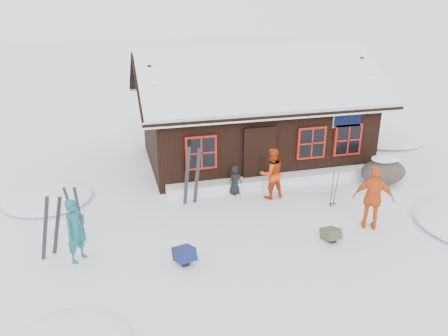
{
  "coord_description": "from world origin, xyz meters",
  "views": [
    {
      "loc": [
        -3.84,
        -10.64,
        6.06
      ],
      "look_at": [
        -0.7,
        1.05,
        1.3
      ],
      "focal_mm": 35.0,
      "sensor_mm": 36.0,
      "label": 1
    }
  ],
  "objects_px": {
    "skier_orange_left": "(271,173)",
    "backpack_olive": "(330,236)",
    "ski_poles": "(334,190)",
    "skier_orange_right": "(373,198)",
    "skier_teal": "(76,230)",
    "ski_pair_left": "(51,227)",
    "boulder": "(383,171)",
    "backpack_blue": "(184,257)",
    "skier_crouched": "(235,180)"
  },
  "relations": [
    {
      "from": "skier_orange_left",
      "to": "backpack_olive",
      "type": "relative_size",
      "value": 3.27
    },
    {
      "from": "skier_orange_left",
      "to": "ski_poles",
      "type": "xyz_separation_m",
      "value": [
        1.63,
        -1.1,
        -0.28
      ]
    },
    {
      "from": "skier_orange_right",
      "to": "ski_poles",
      "type": "bearing_deg",
      "value": -46.1
    },
    {
      "from": "skier_teal",
      "to": "ski_pair_left",
      "type": "height_order",
      "value": "skier_teal"
    },
    {
      "from": "boulder",
      "to": "ski_poles",
      "type": "distance_m",
      "value": 2.76
    },
    {
      "from": "ski_poles",
      "to": "backpack_blue",
      "type": "height_order",
      "value": "ski_poles"
    },
    {
      "from": "skier_orange_right",
      "to": "backpack_olive",
      "type": "relative_size",
      "value": 3.6
    },
    {
      "from": "skier_orange_right",
      "to": "skier_crouched",
      "type": "distance_m",
      "value": 4.4
    },
    {
      "from": "skier_crouched",
      "to": "ski_poles",
      "type": "bearing_deg",
      "value": -60.83
    },
    {
      "from": "skier_crouched",
      "to": "ski_poles",
      "type": "xyz_separation_m",
      "value": [
        2.67,
        -1.67,
        0.06
      ]
    },
    {
      "from": "skier_teal",
      "to": "backpack_olive",
      "type": "bearing_deg",
      "value": -56.88
    },
    {
      "from": "skier_orange_left",
      "to": "boulder",
      "type": "xyz_separation_m",
      "value": [
        4.14,
        0.05,
        -0.37
      ]
    },
    {
      "from": "skier_orange_right",
      "to": "ski_pair_left",
      "type": "distance_m",
      "value": 8.47
    },
    {
      "from": "skier_teal",
      "to": "backpack_olive",
      "type": "xyz_separation_m",
      "value": [
        6.42,
        -0.77,
        -0.68
      ]
    },
    {
      "from": "skier_crouched",
      "to": "ski_pair_left",
      "type": "bearing_deg",
      "value": 174.78
    },
    {
      "from": "skier_orange_right",
      "to": "ski_pair_left",
      "type": "height_order",
      "value": "skier_orange_right"
    },
    {
      "from": "boulder",
      "to": "ski_pair_left",
      "type": "relative_size",
      "value": 0.96
    },
    {
      "from": "skier_teal",
      "to": "skier_orange_left",
      "type": "xyz_separation_m",
      "value": [
        5.84,
        2.17,
        0.01
      ]
    },
    {
      "from": "skier_orange_left",
      "to": "ski_poles",
      "type": "height_order",
      "value": "skier_orange_left"
    },
    {
      "from": "ski_pair_left",
      "to": "backpack_olive",
      "type": "distance_m",
      "value": 7.15
    },
    {
      "from": "boulder",
      "to": "ski_pair_left",
      "type": "xyz_separation_m",
      "value": [
        -10.58,
        -1.83,
        0.32
      ]
    },
    {
      "from": "ski_poles",
      "to": "ski_pair_left",
      "type": "bearing_deg",
      "value": -175.15
    },
    {
      "from": "skier_orange_left",
      "to": "backpack_olive",
      "type": "distance_m",
      "value": 3.08
    },
    {
      "from": "boulder",
      "to": "backpack_blue",
      "type": "distance_m",
      "value": 8.08
    },
    {
      "from": "ski_pair_left",
      "to": "backpack_blue",
      "type": "xyz_separation_m",
      "value": [
        3.09,
        -1.17,
        -0.63
      ]
    },
    {
      "from": "ski_pair_left",
      "to": "backpack_blue",
      "type": "bearing_deg",
      "value": -30.83
    },
    {
      "from": "skier_teal",
      "to": "backpack_blue",
      "type": "distance_m",
      "value": 2.69
    },
    {
      "from": "skier_crouched",
      "to": "backpack_blue",
      "type": "bearing_deg",
      "value": -152.1
    },
    {
      "from": "skier_crouched",
      "to": "backpack_blue",
      "type": "height_order",
      "value": "skier_crouched"
    },
    {
      "from": "ski_pair_left",
      "to": "ski_poles",
      "type": "height_order",
      "value": "ski_pair_left"
    },
    {
      "from": "skier_teal",
      "to": "ski_pair_left",
      "type": "distance_m",
      "value": 0.72
    },
    {
      "from": "skier_crouched",
      "to": "ski_poles",
      "type": "height_order",
      "value": "ski_poles"
    },
    {
      "from": "skier_crouched",
      "to": "boulder",
      "type": "distance_m",
      "value": 5.2
    },
    {
      "from": "skier_orange_left",
      "to": "backpack_blue",
      "type": "relative_size",
      "value": 2.87
    },
    {
      "from": "skier_teal",
      "to": "ski_pair_left",
      "type": "relative_size",
      "value": 1.0
    },
    {
      "from": "skier_teal",
      "to": "skier_crouched",
      "type": "bearing_deg",
      "value": -20.33
    },
    {
      "from": "backpack_olive",
      "to": "skier_crouched",
      "type": "bearing_deg",
      "value": 110.03
    },
    {
      "from": "ski_poles",
      "to": "skier_orange_left",
      "type": "bearing_deg",
      "value": 146.09
    },
    {
      "from": "skier_crouched",
      "to": "backpack_blue",
      "type": "distance_m",
      "value": 4.23
    },
    {
      "from": "skier_teal",
      "to": "skier_orange_right",
      "type": "xyz_separation_m",
      "value": [
        7.82,
        -0.43,
        0.1
      ]
    },
    {
      "from": "skier_orange_left",
      "to": "skier_orange_right",
      "type": "relative_size",
      "value": 0.91
    },
    {
      "from": "boulder",
      "to": "skier_teal",
      "type": "bearing_deg",
      "value": -167.47
    },
    {
      "from": "skier_orange_left",
      "to": "backpack_blue",
      "type": "height_order",
      "value": "skier_orange_left"
    },
    {
      "from": "skier_orange_left",
      "to": "ski_pair_left",
      "type": "xyz_separation_m",
      "value": [
        -6.44,
        -1.78,
        -0.05
      ]
    },
    {
      "from": "backpack_olive",
      "to": "boulder",
      "type": "bearing_deg",
      "value": 35.35
    },
    {
      "from": "ski_pair_left",
      "to": "backpack_olive",
      "type": "xyz_separation_m",
      "value": [
        7.03,
        -1.16,
        -0.64
      ]
    },
    {
      "from": "skier_orange_left",
      "to": "skier_teal",
      "type": "bearing_deg",
      "value": 14.51
    },
    {
      "from": "ski_poles",
      "to": "backpack_blue",
      "type": "bearing_deg",
      "value": -159.58
    },
    {
      "from": "skier_orange_left",
      "to": "backpack_olive",
      "type": "bearing_deg",
      "value": 95.4
    },
    {
      "from": "skier_crouched",
      "to": "ski_pair_left",
      "type": "relative_size",
      "value": 0.6
    }
  ]
}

